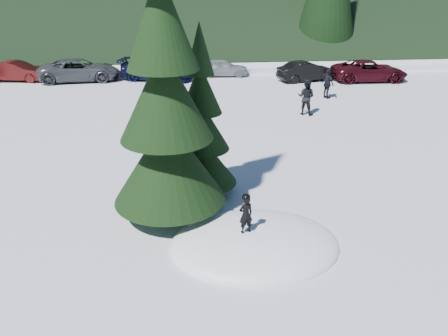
{
  "coord_description": "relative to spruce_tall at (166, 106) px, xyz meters",
  "views": [
    {
      "loc": [
        -1.77,
        -9.57,
        6.44
      ],
      "look_at": [
        -0.56,
        2.63,
        1.1
      ],
      "focal_mm": 35.0,
      "sensor_mm": 36.0,
      "label": 1
    }
  ],
  "objects": [
    {
      "name": "adult_0",
      "position": [
        6.73,
        9.84,
        -2.41
      ],
      "size": [
        1.11,
        1.05,
        1.82
      ],
      "primitive_type": "imported",
      "rotation": [
        0.0,
        0.0,
        2.58
      ],
      "color": "black",
      "rests_on": "ground"
    },
    {
      "name": "child_skier",
      "position": [
        1.92,
        -1.9,
        -2.33
      ],
      "size": [
        0.43,
        0.34,
        1.02
      ],
      "primitive_type": "imported",
      "rotation": [
        0.0,
        0.0,
        3.43
      ],
      "color": "black",
      "rests_on": "snow_mound"
    },
    {
      "name": "spruce_short",
      "position": [
        1.0,
        1.4,
        -1.22
      ],
      "size": [
        2.2,
        2.2,
        5.37
      ],
      "color": "black",
      "rests_on": "ground"
    },
    {
      "name": "car_4",
      "position": [
        3.39,
        19.82,
        -2.7
      ],
      "size": [
        3.7,
        1.66,
        1.24
      ],
      "primitive_type": "imported",
      "rotation": [
        0.0,
        0.0,
        1.51
      ],
      "color": "gray",
      "rests_on": "ground"
    },
    {
      "name": "car_5",
      "position": [
        8.96,
        17.67,
        -2.67
      ],
      "size": [
        4.17,
        2.23,
        1.31
      ],
      "primitive_type": "imported",
      "rotation": [
        0.0,
        0.0,
        1.8
      ],
      "color": "black",
      "rests_on": "ground"
    },
    {
      "name": "car_3",
      "position": [
        -1.18,
        18.98,
        -2.59
      ],
      "size": [
        5.36,
        3.3,
        1.45
      ],
      "primitive_type": "imported",
      "rotation": [
        0.0,
        0.0,
        1.3
      ],
      "color": "black",
      "rests_on": "ground"
    },
    {
      "name": "ground",
      "position": [
        2.2,
        -1.8,
        -3.32
      ],
      "size": [
        200.0,
        200.0,
        0.0
      ],
      "primitive_type": "plane",
      "color": "white",
      "rests_on": "ground"
    },
    {
      "name": "snow_mound",
      "position": [
        2.2,
        -1.8,
        -3.32
      ],
      "size": [
        4.48,
        3.52,
        0.96
      ],
      "primitive_type": "ellipsoid",
      "color": "white",
      "rests_on": "ground"
    },
    {
      "name": "adult_1",
      "position": [
        8.87,
        12.94,
        -2.46
      ],
      "size": [
        0.74,
        1.09,
        1.71
      ],
      "primitive_type": "imported",
      "rotation": [
        0.0,
        0.0,
        1.93
      ],
      "color": "black",
      "rests_on": "ground"
    },
    {
      "name": "spruce_tall",
      "position": [
        0.0,
        0.0,
        0.0
      ],
      "size": [
        3.2,
        3.2,
        8.6
      ],
      "color": "black",
      "rests_on": "ground"
    },
    {
      "name": "car_2",
      "position": [
        -6.38,
        19.19,
        -2.58
      ],
      "size": [
        5.54,
        2.96,
        1.48
      ],
      "primitive_type": "imported",
      "rotation": [
        0.0,
        0.0,
        1.67
      ],
      "color": "#43464A",
      "rests_on": "ground"
    },
    {
      "name": "car_6",
      "position": [
        13.18,
        17.25,
        -2.62
      ],
      "size": [
        5.08,
        2.46,
        1.39
      ],
      "primitive_type": "imported",
      "rotation": [
        0.0,
        0.0,
        1.54
      ],
      "color": "#350911",
      "rests_on": "ground"
    },
    {
      "name": "car_1",
      "position": [
        -10.59,
        19.56,
        -2.65
      ],
      "size": [
        4.2,
        2.0,
        1.33
      ],
      "primitive_type": "imported",
      "rotation": [
        0.0,
        0.0,
        1.42
      ],
      "color": "#3E0C0B",
      "rests_on": "ground"
    }
  ]
}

